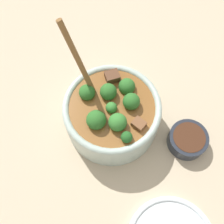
% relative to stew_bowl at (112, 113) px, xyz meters
% --- Properties ---
extents(ground_plane, '(4.00, 4.00, 0.00)m').
position_rel_stew_bowl_xyz_m(ground_plane, '(-0.00, -0.00, -0.06)').
color(ground_plane, '#C6B293').
extents(stew_bowl, '(0.22, 0.23, 0.27)m').
position_rel_stew_bowl_xyz_m(stew_bowl, '(0.00, 0.00, 0.00)').
color(stew_bowl, '#B2C6BC').
rests_on(stew_bowl, ground_plane).
extents(condiment_bowl, '(0.09, 0.09, 0.04)m').
position_rel_stew_bowl_xyz_m(condiment_bowl, '(-0.01, -0.19, -0.04)').
color(condiment_bowl, '#232833').
rests_on(condiment_bowl, ground_plane).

